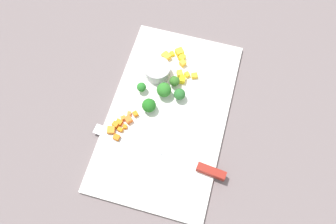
% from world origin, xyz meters
% --- Properties ---
extents(ground_plane, '(4.00, 4.00, 0.00)m').
position_xyz_m(ground_plane, '(0.00, 0.00, 0.00)').
color(ground_plane, slate).
extents(cutting_board, '(0.52, 0.31, 0.01)m').
position_xyz_m(cutting_board, '(0.00, 0.00, 0.01)').
color(cutting_board, white).
rests_on(cutting_board, ground_plane).
extents(prep_bowl, '(0.07, 0.07, 0.04)m').
position_xyz_m(prep_bowl, '(-0.11, -0.06, 0.03)').
color(prep_bowl, '#BEB6BF').
rests_on(prep_bowl, cutting_board).
extents(chef_knife, '(0.06, 0.36, 0.02)m').
position_xyz_m(chef_knife, '(0.12, 0.07, 0.02)').
color(chef_knife, silver).
rests_on(chef_knife, cutting_board).
extents(carrot_dice_0, '(0.02, 0.02, 0.01)m').
position_xyz_m(carrot_dice_0, '(0.05, -0.11, 0.02)').
color(carrot_dice_0, orange).
rests_on(carrot_dice_0, cutting_board).
extents(carrot_dice_1, '(0.02, 0.02, 0.02)m').
position_xyz_m(carrot_dice_1, '(0.05, -0.10, 0.02)').
color(carrot_dice_1, orange).
rests_on(carrot_dice_1, cutting_board).
extents(carrot_dice_2, '(0.01, 0.01, 0.01)m').
position_xyz_m(carrot_dice_2, '(0.08, -0.11, 0.02)').
color(carrot_dice_2, orange).
rests_on(carrot_dice_2, cutting_board).
extents(carrot_dice_3, '(0.02, 0.02, 0.01)m').
position_xyz_m(carrot_dice_3, '(0.09, -0.13, 0.02)').
color(carrot_dice_3, orange).
rests_on(carrot_dice_3, cutting_board).
extents(carrot_dice_4, '(0.02, 0.02, 0.01)m').
position_xyz_m(carrot_dice_4, '(0.07, -0.12, 0.02)').
color(carrot_dice_4, orange).
rests_on(carrot_dice_4, cutting_board).
extents(carrot_dice_5, '(0.02, 0.02, 0.01)m').
position_xyz_m(carrot_dice_5, '(0.03, -0.08, 0.02)').
color(carrot_dice_5, orange).
rests_on(carrot_dice_5, cutting_board).
extents(carrot_dice_6, '(0.02, 0.02, 0.01)m').
position_xyz_m(carrot_dice_6, '(0.06, -0.12, 0.02)').
color(carrot_dice_6, orange).
rests_on(carrot_dice_6, cutting_board).
extents(carrot_dice_7, '(0.02, 0.02, 0.01)m').
position_xyz_m(carrot_dice_7, '(0.10, -0.11, 0.02)').
color(carrot_dice_7, orange).
rests_on(carrot_dice_7, cutting_board).
extents(carrot_dice_8, '(0.01, 0.01, 0.01)m').
position_xyz_m(carrot_dice_8, '(0.03, -0.10, 0.02)').
color(carrot_dice_8, orange).
rests_on(carrot_dice_8, cutting_board).
extents(carrot_dice_9, '(0.01, 0.01, 0.01)m').
position_xyz_m(carrot_dice_9, '(0.07, -0.10, 0.02)').
color(carrot_dice_9, orange).
rests_on(carrot_dice_9, cutting_board).
extents(pepper_dice_0, '(0.02, 0.02, 0.02)m').
position_xyz_m(pepper_dice_0, '(-0.12, 0.00, 0.02)').
color(pepper_dice_0, yellow).
rests_on(pepper_dice_0, cutting_board).
extents(pepper_dice_1, '(0.02, 0.02, 0.02)m').
position_xyz_m(pepper_dice_1, '(-0.11, 0.01, 0.02)').
color(pepper_dice_1, yellow).
rests_on(pepper_dice_1, cutting_board).
extents(pepper_dice_2, '(0.02, 0.02, 0.01)m').
position_xyz_m(pepper_dice_2, '(-0.13, 0.04, 0.02)').
color(pepper_dice_2, yellow).
rests_on(pepper_dice_2, cutting_board).
extents(pepper_dice_3, '(0.02, 0.02, 0.02)m').
position_xyz_m(pepper_dice_3, '(-0.16, -0.00, 0.02)').
color(pepper_dice_3, yellow).
rests_on(pepper_dice_3, cutting_board).
extents(pepper_dice_4, '(0.03, 0.03, 0.02)m').
position_xyz_m(pepper_dice_4, '(-0.19, -0.02, 0.02)').
color(pepper_dice_4, yellow).
rests_on(pepper_dice_4, cutting_board).
extents(pepper_dice_5, '(0.02, 0.02, 0.02)m').
position_xyz_m(pepper_dice_5, '(-0.18, -0.01, 0.02)').
color(pepper_dice_5, yellow).
rests_on(pepper_dice_5, cutting_board).
extents(pepper_dice_6, '(0.02, 0.02, 0.01)m').
position_xyz_m(pepper_dice_6, '(-0.18, -0.04, 0.02)').
color(pepper_dice_6, yellow).
rests_on(pepper_dice_6, cutting_board).
extents(pepper_dice_7, '(0.02, 0.02, 0.01)m').
position_xyz_m(pepper_dice_7, '(-0.13, 0.02, 0.02)').
color(pepper_dice_7, yellow).
rests_on(pepper_dice_7, cutting_board).
extents(pepper_dice_8, '(0.03, 0.03, 0.02)m').
position_xyz_m(pepper_dice_8, '(-0.17, -0.05, 0.02)').
color(pepper_dice_8, yellow).
rests_on(pepper_dice_8, cutting_board).
extents(broccoli_floret_0, '(0.04, 0.04, 0.04)m').
position_xyz_m(broccoli_floret_0, '(-0.00, -0.05, 0.03)').
color(broccoli_floret_0, '#86BD60').
rests_on(broccoli_floret_0, cutting_board).
extents(broccoli_floret_1, '(0.04, 0.04, 0.05)m').
position_xyz_m(broccoli_floret_1, '(-0.05, -0.03, 0.04)').
color(broccoli_floret_1, '#89AD6A').
rests_on(broccoli_floret_1, cutting_board).
extents(broccoli_floret_2, '(0.03, 0.03, 0.03)m').
position_xyz_m(broccoli_floret_2, '(-0.05, -0.09, 0.03)').
color(broccoli_floret_2, '#96B95E').
rests_on(broccoli_floret_2, cutting_board).
extents(broccoli_floret_3, '(0.03, 0.03, 0.03)m').
position_xyz_m(broccoli_floret_3, '(-0.09, -0.01, 0.03)').
color(broccoli_floret_3, '#91AF5F').
rests_on(broccoli_floret_3, cutting_board).
extents(broccoli_floret_4, '(0.03, 0.03, 0.04)m').
position_xyz_m(broccoli_floret_4, '(-0.05, 0.02, 0.03)').
color(broccoli_floret_4, '#82AE61').
rests_on(broccoli_floret_4, cutting_board).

